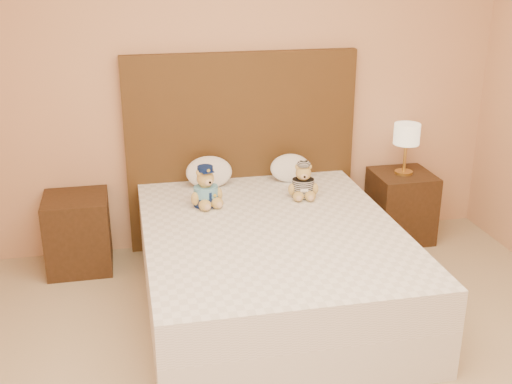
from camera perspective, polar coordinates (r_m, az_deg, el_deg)
room_walls at (r=3.02m, az=4.99°, el=13.37°), size 4.04×4.52×2.72m
bed at (r=4.17m, az=1.40°, el=-6.60°), size 1.60×2.00×0.55m
headboard at (r=4.91m, az=-1.27°, el=3.67°), size 1.75×0.08×1.50m
nightstand_left at (r=4.82m, az=-15.53°, el=-3.51°), size 0.45×0.45×0.55m
nightstand_right at (r=5.25m, az=12.74°, el=-1.21°), size 0.45×0.45×0.55m
lamp at (r=5.07m, az=13.25°, el=4.82°), size 0.20×0.20×0.40m
teddy_police at (r=4.35m, az=-4.50°, el=0.51°), size 0.30×0.29×0.28m
teddy_prisoner at (r=4.50m, az=4.22°, el=1.02°), size 0.25×0.25×0.25m
pillow_left at (r=4.73m, az=-4.20°, el=1.90°), size 0.34×0.22×0.24m
pillow_right at (r=4.84m, az=3.07°, el=2.26°), size 0.31×0.20×0.22m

